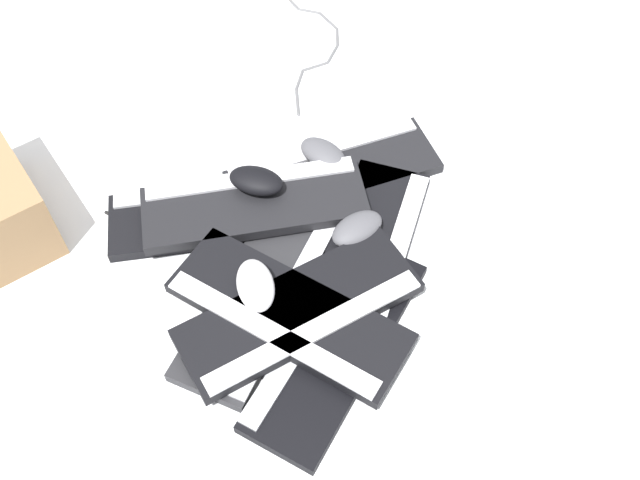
% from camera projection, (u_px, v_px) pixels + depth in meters
% --- Properties ---
extents(ground_plane, '(3.20, 3.20, 0.00)m').
position_uv_depth(ground_plane, '(367.00, 244.00, 1.40)').
color(ground_plane, white).
extents(keyboard_0, '(0.42, 0.42, 0.03)m').
position_uv_depth(keyboard_0, '(220.00, 213.00, 1.43)').
color(keyboard_0, black).
rests_on(keyboard_0, ground).
extents(keyboard_1, '(0.24, 0.46, 0.03)m').
position_uv_depth(keyboard_1, '(262.00, 293.00, 1.32)').
color(keyboard_1, '#232326').
rests_on(keyboard_1, ground).
extents(keyboard_2, '(0.20, 0.45, 0.03)m').
position_uv_depth(keyboard_2, '(335.00, 344.00, 1.26)').
color(keyboard_2, black).
rests_on(keyboard_2, ground).
extents(keyboard_3, '(0.28, 0.46, 0.03)m').
position_uv_depth(keyboard_3, '(368.00, 254.00, 1.37)').
color(keyboard_3, black).
rests_on(keyboard_3, ground).
extents(keyboard_4, '(0.37, 0.45, 0.03)m').
position_uv_depth(keyboard_4, '(333.00, 171.00, 1.50)').
color(keyboard_4, black).
rests_on(keyboard_4, ground).
extents(keyboard_5, '(0.31, 0.46, 0.03)m').
position_uv_depth(keyboard_5, '(300.00, 311.00, 1.27)').
color(keyboard_5, black).
rests_on(keyboard_5, keyboard_2).
extents(keyboard_6, '(0.41, 0.42, 0.03)m').
position_uv_depth(keyboard_6, '(255.00, 203.00, 1.41)').
color(keyboard_6, black).
rests_on(keyboard_6, keyboard_0).
extents(keyboard_7, '(0.45, 0.18, 0.03)m').
position_uv_depth(keyboard_7, '(288.00, 313.00, 1.26)').
color(keyboard_7, black).
rests_on(keyboard_7, keyboard_1).
extents(mouse_0, '(0.12, 0.08, 0.04)m').
position_uv_depth(mouse_0, '(323.00, 154.00, 1.47)').
color(mouse_0, '#4C4C51').
rests_on(mouse_0, keyboard_4).
extents(mouse_1, '(0.13, 0.12, 0.04)m').
position_uv_depth(mouse_1, '(255.00, 285.00, 1.26)').
color(mouse_1, silver).
rests_on(mouse_1, keyboard_7).
extents(mouse_2, '(0.10, 0.12, 0.04)m').
position_uv_depth(mouse_2, '(357.00, 229.00, 1.36)').
color(mouse_2, '#4C4C51').
rests_on(mouse_2, keyboard_3).
extents(mouse_3, '(0.12, 0.10, 0.04)m').
position_uv_depth(mouse_3, '(256.00, 181.00, 1.39)').
color(mouse_3, black).
rests_on(mouse_3, keyboard_6).
extents(cable_0, '(0.39, 0.25, 0.01)m').
position_uv_depth(cable_0, '(199.00, 250.00, 1.39)').
color(cable_0, black).
rests_on(cable_0, ground).
extents(cable_1, '(0.31, 0.34, 0.01)m').
position_uv_depth(cable_1, '(313.00, 44.00, 1.74)').
color(cable_1, '#59595B').
rests_on(cable_1, ground).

